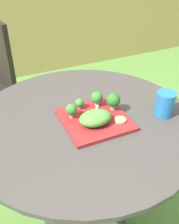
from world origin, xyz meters
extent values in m
plane|color=#568438|center=(0.00, 0.00, 0.00)|extent=(12.00, 12.00, 0.00)
cube|color=tan|center=(0.00, 1.91, 0.73)|extent=(8.00, 0.08, 1.46)
cylinder|color=#423D38|center=(0.00, 0.00, 0.69)|extent=(0.91, 0.91, 0.02)
cylinder|color=#423D38|center=(0.00, 0.00, 0.36)|extent=(0.06, 0.06, 0.64)
cylinder|color=#423D38|center=(0.00, 0.00, 0.02)|extent=(0.44, 0.44, 0.04)
cylinder|color=black|center=(-0.18, 0.75, 0.22)|extent=(0.02, 0.02, 0.43)
cube|color=maroon|center=(0.04, -0.03, 0.71)|extent=(0.25, 0.25, 0.01)
cylinder|color=#236BA8|center=(0.31, -0.10, 0.75)|extent=(0.08, 0.08, 0.10)
cylinder|color=#1E5B8F|center=(0.31, -0.10, 0.74)|extent=(0.07, 0.07, 0.07)
cube|color=silver|center=(0.08, 0.04, 0.72)|extent=(0.08, 0.09, 0.00)
cube|color=silver|center=(0.03, -0.02, 0.72)|extent=(0.05, 0.05, 0.00)
ellipsoid|color=#519338|center=(0.02, -0.06, 0.74)|extent=(0.13, 0.09, 0.05)
cylinder|color=#99B770|center=(0.13, 0.00, 0.73)|extent=(0.02, 0.02, 0.02)
sphere|color=#2D6623|center=(0.13, 0.00, 0.76)|extent=(0.06, 0.06, 0.06)
cylinder|color=#99B770|center=(0.08, 0.06, 0.72)|extent=(0.02, 0.02, 0.02)
sphere|color=#38752D|center=(0.08, 0.06, 0.75)|extent=(0.05, 0.05, 0.05)
cylinder|color=#99B770|center=(0.01, 0.06, 0.72)|extent=(0.01, 0.01, 0.01)
sphere|color=#427F33|center=(0.01, 0.06, 0.74)|extent=(0.04, 0.04, 0.04)
cylinder|color=#99B770|center=(-0.05, 0.02, 0.73)|extent=(0.02, 0.02, 0.02)
sphere|color=#38752D|center=(-0.05, 0.02, 0.75)|extent=(0.05, 0.05, 0.05)
cylinder|color=#8EB766|center=(0.12, -0.09, 0.72)|extent=(0.05, 0.05, 0.01)
camera|label=1|loc=(-0.34, -0.81, 1.35)|focal=43.55mm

